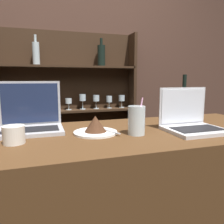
% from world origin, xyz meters
% --- Properties ---
extents(bar_counter, '(2.09, 0.68, 0.96)m').
position_xyz_m(bar_counter, '(0.00, 0.34, 0.48)').
color(bar_counter, '#4C3019').
rests_on(bar_counter, ground_plane).
extents(back_wall, '(7.00, 0.06, 2.70)m').
position_xyz_m(back_wall, '(0.00, 1.55, 1.35)').
color(back_wall, '#4C3328').
rests_on(back_wall, ground_plane).
extents(back_shelf, '(1.34, 0.18, 1.68)m').
position_xyz_m(back_shelf, '(-0.02, 1.47, 0.88)').
color(back_shelf, '#332114').
rests_on(back_shelf, ground_plane).
extents(laptop_near, '(0.32, 0.23, 0.26)m').
position_xyz_m(laptop_near, '(-0.32, 0.51, 1.02)').
color(laptop_near, '#ADADB2').
rests_on(laptop_near, bar_counter).
extents(laptop_far, '(0.29, 0.24, 0.22)m').
position_xyz_m(laptop_far, '(0.48, 0.26, 1.01)').
color(laptop_far, silver).
rests_on(laptop_far, bar_counter).
extents(cake_plate, '(0.22, 0.22, 0.09)m').
position_xyz_m(cake_plate, '(-0.01, 0.35, 0.99)').
color(cake_plate, white).
rests_on(cake_plate, bar_counter).
extents(water_glass, '(0.08, 0.08, 0.18)m').
position_xyz_m(water_glass, '(0.17, 0.27, 1.03)').
color(water_glass, silver).
rests_on(water_glass, bar_counter).
extents(wine_bottle_dark, '(0.07, 0.07, 0.30)m').
position_xyz_m(wine_bottle_dark, '(0.58, 0.47, 1.07)').
color(wine_bottle_dark, black).
rests_on(wine_bottle_dark, bar_counter).
extents(coffee_cup, '(0.09, 0.09, 0.08)m').
position_xyz_m(coffee_cup, '(-0.38, 0.29, 1.00)').
color(coffee_cup, silver).
rests_on(coffee_cup, bar_counter).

